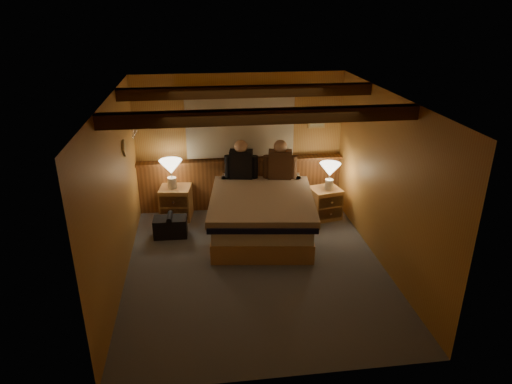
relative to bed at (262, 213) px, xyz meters
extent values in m
plane|color=#525661|center=(-0.22, -0.97, -0.36)|extent=(4.20, 4.20, 0.00)
plane|color=#BE8047|center=(-0.22, -0.97, 2.04)|extent=(4.20, 4.20, 0.00)
plane|color=#B88E42|center=(-0.22, 1.13, 0.84)|extent=(3.60, 0.00, 3.60)
plane|color=#B88E42|center=(-2.02, -0.97, 0.84)|extent=(0.00, 4.20, 4.20)
plane|color=#B88E42|center=(1.58, -0.97, 0.84)|extent=(0.00, 4.20, 4.20)
plane|color=#B88E42|center=(-0.22, -3.07, 0.84)|extent=(3.60, 0.00, 3.60)
cube|color=brown|center=(-0.22, 1.07, 0.09)|extent=(3.60, 0.12, 0.90)
cube|color=brown|center=(-0.22, 1.01, 0.56)|extent=(3.60, 0.22, 0.04)
cylinder|color=#462B11|center=(-0.22, 1.05, 1.69)|extent=(2.10, 0.05, 0.05)
sphere|color=#462B11|center=(-1.27, 1.05, 1.69)|extent=(0.08, 0.08, 0.08)
sphere|color=#462B11|center=(0.83, 1.05, 1.69)|extent=(0.08, 0.08, 0.08)
cube|color=beige|center=(-0.22, 1.06, 1.14)|extent=(1.85, 0.08, 1.05)
cube|color=#462B11|center=(-0.22, -1.57, 1.95)|extent=(3.60, 0.15, 0.16)
cube|color=#462B11|center=(-0.22, -0.07, 1.95)|extent=(3.60, 0.15, 0.16)
cylinder|color=silver|center=(-1.96, 0.63, 1.39)|extent=(0.03, 0.55, 0.03)
torus|color=silver|center=(-1.93, 0.48, 1.27)|extent=(0.01, 0.21, 0.21)
torus|color=silver|center=(-1.93, 0.71, 1.27)|extent=(0.01, 0.21, 0.21)
cube|color=tan|center=(1.13, 1.11, 1.19)|extent=(0.30, 0.03, 0.25)
cube|color=beige|center=(1.13, 1.09, 1.19)|extent=(0.24, 0.01, 0.19)
cube|color=tan|center=(0.00, 0.02, -0.21)|extent=(1.73, 2.15, 0.30)
cube|color=white|center=(0.00, 0.02, 0.06)|extent=(1.68, 2.11, 0.24)
cube|color=black|center=(-0.03, -0.23, 0.20)|extent=(1.73, 1.77, 0.08)
cube|color=tan|center=(-0.01, -0.10, 0.27)|extent=(1.80, 1.97, 0.12)
cube|color=white|center=(-0.27, 0.83, 0.25)|extent=(0.63, 0.41, 0.16)
cube|color=white|center=(0.47, 0.74, 0.25)|extent=(0.63, 0.41, 0.16)
cube|color=tan|center=(-1.38, 0.78, -0.08)|extent=(0.57, 0.53, 0.56)
cube|color=brown|center=(-1.41, 0.56, 0.03)|extent=(0.46, 0.08, 0.20)
cube|color=brown|center=(-1.41, 0.56, -0.19)|extent=(0.46, 0.08, 0.20)
cylinder|color=silver|center=(-1.41, 0.56, 0.03)|extent=(0.03, 0.03, 0.03)
cylinder|color=silver|center=(-1.41, 0.56, -0.19)|extent=(0.03, 0.03, 0.03)
cube|color=tan|center=(1.17, 0.46, -0.09)|extent=(0.57, 0.53, 0.54)
cube|color=brown|center=(1.21, 0.25, 0.01)|extent=(0.43, 0.11, 0.19)
cube|color=brown|center=(1.21, 0.25, -0.20)|extent=(0.43, 0.11, 0.19)
cylinder|color=silver|center=(1.21, 0.25, 0.01)|extent=(0.04, 0.04, 0.03)
cylinder|color=silver|center=(1.21, 0.25, -0.20)|extent=(0.04, 0.04, 0.03)
cylinder|color=silver|center=(-1.42, 0.75, 0.30)|extent=(0.15, 0.15, 0.19)
cylinder|color=silver|center=(-1.42, 0.75, 0.43)|extent=(0.03, 0.03, 0.11)
cone|color=#FFEFC6|center=(-1.42, 0.75, 0.58)|extent=(0.38, 0.38, 0.23)
cylinder|color=silver|center=(1.21, 0.43, 0.26)|extent=(0.14, 0.14, 0.18)
cylinder|color=silver|center=(1.21, 0.43, 0.38)|extent=(0.02, 0.02, 0.10)
cone|color=#FFEFC6|center=(1.21, 0.43, 0.53)|extent=(0.35, 0.35, 0.22)
cube|color=black|center=(-0.24, 0.77, 0.56)|extent=(0.42, 0.29, 0.51)
cylinder|color=black|center=(-0.46, 0.81, 0.52)|extent=(0.12, 0.12, 0.41)
cylinder|color=black|center=(-0.02, 0.73, 0.52)|extent=(0.12, 0.12, 0.41)
sphere|color=tan|center=(-0.24, 0.77, 0.88)|extent=(0.22, 0.22, 0.22)
cube|color=#472D1C|center=(0.41, 0.67, 0.56)|extent=(0.42, 0.29, 0.51)
cylinder|color=#472D1C|center=(0.19, 0.71, 0.52)|extent=(0.12, 0.12, 0.41)
cylinder|color=#472D1C|center=(0.63, 0.63, 0.52)|extent=(0.12, 0.12, 0.41)
sphere|color=tan|center=(0.41, 0.67, 0.89)|extent=(0.23, 0.23, 0.23)
cube|color=black|center=(-1.46, 0.11, -0.20)|extent=(0.53, 0.33, 0.31)
cylinder|color=black|center=(-1.46, 0.11, -0.03)|extent=(0.09, 0.32, 0.08)
camera|label=1|loc=(-0.94, -6.51, 3.14)|focal=32.00mm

